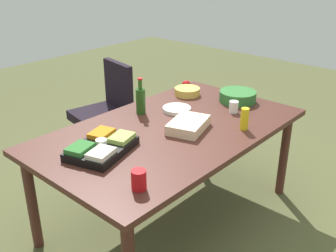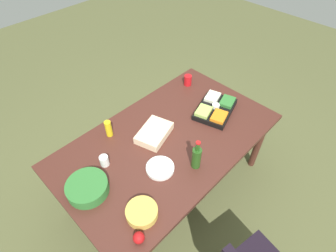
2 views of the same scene
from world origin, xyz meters
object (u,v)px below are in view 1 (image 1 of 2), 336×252
Objects in this scene: salad_bowl at (238,96)px; wine_bottle at (141,100)px; conference_table at (171,137)px; chip_bowl at (187,91)px; red_solo_cup at (139,180)px; mustard_bottle at (245,119)px; veggie_tray at (102,147)px; sheet_cake at (188,125)px; apple_red at (186,85)px; office_chair at (105,122)px; paper_plate_stack at (177,109)px; paper_cup at (234,107)px.

wine_bottle is (0.71, -0.41, 0.06)m from salad_bowl.
conference_table is 8.79× the size of chip_bowl.
mustard_bottle is at bearing 179.75° from red_solo_cup.
mustard_bottle is 1.42× the size of red_solo_cup.
veggie_tray is 0.65m from sheet_cake.
veggie_tray is at bearing -16.75° from sheet_cake.
conference_table is 0.81m from red_solo_cup.
apple_red reaches higher than conference_table.
apple_red is at bearing -137.86° from chip_bowl.
mustard_bottle is at bearing 151.89° from veggie_tray.
salad_bowl is 0.83m from wine_bottle.
conference_table is 12.30× the size of mustard_bottle.
chip_bowl is at bearing -150.00° from conference_table.
conference_table is at bearing 32.35° from apple_red.
office_chair is 1.35m from sheet_cake.
veggie_tray is at bearing -106.28° from red_solo_cup.
chip_bowl is (-0.34, -0.18, 0.02)m from paper_plate_stack.
veggie_tray is at bearing 24.20° from wine_bottle.
sheet_cake is (0.27, 1.26, 0.43)m from office_chair.
apple_red is at bearing -107.65° from paper_cup.
wine_bottle is at bearing 70.49° from office_chair.
wine_bottle reaches higher than conference_table.
paper_cup is at bearing 133.25° from wine_bottle.
sheet_cake is 1.14× the size of wine_bottle.
conference_table is at bearing -50.93° from mustard_bottle.
salad_bowl reaches higher than chip_bowl.
paper_cup is (-0.27, 0.34, 0.03)m from paper_plate_stack.
paper_cup is (0.20, 0.64, 0.01)m from apple_red.
paper_plate_stack is 0.78× the size of wine_bottle.
conference_table is 0.58m from veggie_tray.
chip_bowl is at bearing 109.62° from office_chair.
mustard_bottle reaches higher than conference_table.
office_chair is at bearing -70.38° from chip_bowl.
paper_plate_stack is at bearing -146.54° from conference_table.
paper_plate_stack is at bearing 27.12° from chip_bowl.
wine_bottle reaches higher than sheet_cake.
paper_plate_stack is 0.45× the size of veggie_tray.
wine_bottle reaches higher than salad_bowl.
office_chair reaches higher than apple_red.
red_solo_cup is 0.22× the size of veggie_tray.
sheet_cake is at bearing -159.60° from red_solo_cup.
red_solo_cup is 1.45× the size of apple_red.
red_solo_cup is at bearing 30.44° from paper_plate_stack.
paper_plate_stack is 0.36m from sheet_cake.
apple_red is (-0.74, -0.47, 0.11)m from conference_table.
mustard_bottle is 0.52× the size of salad_bowl.
red_solo_cup is at bearing 29.59° from chip_bowl.
apple_red is 0.84× the size of paper_cup.
red_solo_cup is 1.26m from paper_cup.
red_solo_cup is at bearing 30.86° from apple_red.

